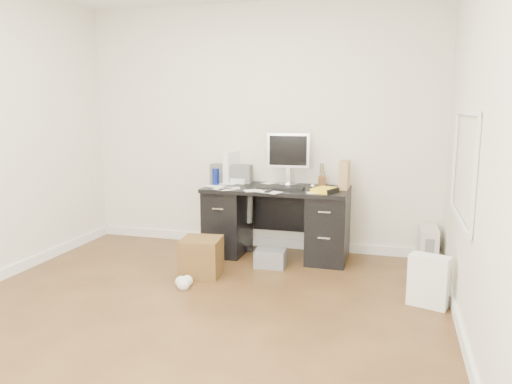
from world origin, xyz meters
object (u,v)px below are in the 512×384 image
keyboard (281,188)px  pc_tower (428,246)px  office_chair (227,209)px  desk (277,220)px  wicker_basket (201,257)px  lcd_monitor (288,159)px

keyboard → pc_tower: size_ratio=1.22×
pc_tower → office_chair: bearing=-179.2°
office_chair → pc_tower: (2.11, 0.07, -0.28)m
desk → wicker_basket: (-0.55, -0.79, -0.22)m
keyboard → office_chair: (-0.63, 0.13, -0.29)m
keyboard → office_chair: office_chair is taller
lcd_monitor → pc_tower: lcd_monitor is taller
keyboard → office_chair: bearing=167.6°
office_chair → pc_tower: size_ratio=2.40×
keyboard → wicker_basket: 1.09m
desk → pc_tower: 1.56m
keyboard → pc_tower: keyboard is taller
lcd_monitor → pc_tower: size_ratio=1.44×
desk → pc_tower: size_ratio=3.78×
keyboard → wicker_basket: (-0.61, -0.70, -0.58)m
lcd_monitor → keyboard: 0.37m
pc_tower → wicker_basket: bearing=-158.0°
lcd_monitor → office_chair: lcd_monitor is taller
desk → office_chair: size_ratio=1.57×
desk → office_chair: bearing=177.2°
keyboard → wicker_basket: keyboard is taller
lcd_monitor → office_chair: 0.87m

